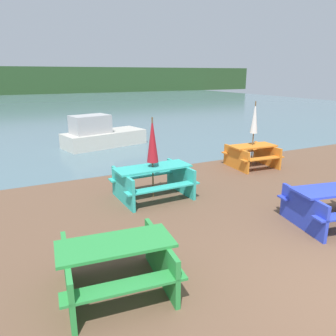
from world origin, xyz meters
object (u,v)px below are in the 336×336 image
picnic_table_green (116,262)px  picnic_table_orange (252,154)px  umbrella_crimson (152,140)px  boat (101,135)px  picnic_table_teal (153,179)px  picnic_table_blue (335,202)px  umbrella_white (255,118)px

picnic_table_green → picnic_table_orange: size_ratio=1.08×
umbrella_crimson → boat: bearing=85.9°
picnic_table_teal → boat: (0.47, 6.50, 0.01)m
picnic_table_teal → umbrella_crimson: (0.00, 0.00, 0.97)m
picnic_table_green → picnic_table_teal: 3.72m
picnic_table_blue → umbrella_crimson: umbrella_crimson is taller
umbrella_white → umbrella_crimson: bearing=-165.0°
picnic_table_green → picnic_table_blue: (4.68, 0.10, 0.01)m
umbrella_crimson → umbrella_white: bearing=15.0°
picnic_table_teal → umbrella_white: umbrella_white is taller
picnic_table_green → boat: (2.43, 9.65, 0.04)m
picnic_table_green → picnic_table_blue: bearing=1.3°
picnic_table_green → umbrella_crimson: 3.85m
picnic_table_blue → boat: size_ratio=0.55×
picnic_table_green → picnic_table_blue: size_ratio=0.86×
picnic_table_blue → umbrella_crimson: size_ratio=1.00×
boat → picnic_table_blue: bearing=-89.6°
picnic_table_orange → boat: 6.50m
picnic_table_orange → umbrella_crimson: size_ratio=0.80×
umbrella_white → boat: bearing=123.7°
boat → umbrella_crimson: bearing=-107.0°
picnic_table_blue → picnic_table_orange: size_ratio=1.26×
picnic_table_green → boat: boat is taller
umbrella_crimson → boat: size_ratio=0.55×
picnic_table_green → picnic_table_teal: size_ratio=0.91×
picnic_table_blue → umbrella_crimson: (-2.71, 3.05, 0.98)m
picnic_table_orange → picnic_table_green: bearing=-144.9°
picnic_table_orange → picnic_table_blue: bearing=-108.3°
picnic_table_orange → umbrella_white: umbrella_white is taller
umbrella_white → boat: (-3.61, 5.41, -1.13)m
picnic_table_green → picnic_table_orange: 7.38m
picnic_table_teal → umbrella_white: bearing=15.0°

